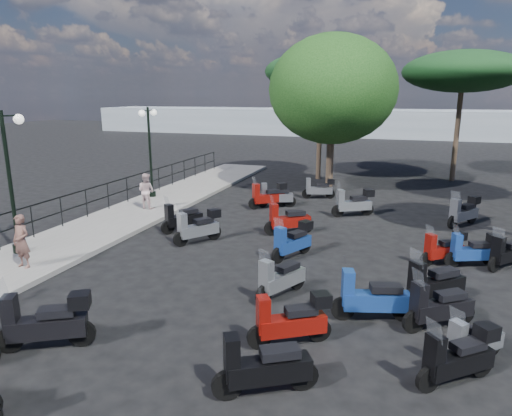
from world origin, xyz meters
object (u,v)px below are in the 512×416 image
(scooter_9, at_px, (288,220))
(scooter_25, at_px, (473,343))
(pine_0, at_px, (463,72))
(scooter_4, at_px, (198,228))
(scooter_24, at_px, (458,358))
(broadleaf_tree, at_px, (333,90))
(scooter_28, at_px, (464,212))
(scooter_27, at_px, (444,249))
(scooter_13, at_px, (291,321))
(scooter_15, at_px, (293,242))
(woman, at_px, (21,241))
(scooter_26, at_px, (508,252))
(scooter_10, at_px, (275,197))
(scooter_19, at_px, (433,285))
(lamp_post_1, at_px, (9,174))
(pine_2, at_px, (322,72))
(scooter_14, at_px, (372,299))
(scooter_16, at_px, (319,189))
(scooter_5, at_px, (268,196))
(scooter_3, at_px, (182,219))
(scooter_8, at_px, (280,279))
(scooter_21, at_px, (473,251))
(lamp_post_2, at_px, (150,146))
(scooter_20, at_px, (438,308))
(scooter_18, at_px, (263,368))
(pedestrian_far, at_px, (146,191))

(scooter_9, height_order, scooter_25, scooter_9)
(pine_0, bearing_deg, scooter_4, -121.11)
(scooter_24, distance_m, broadleaf_tree, 16.25)
(scooter_9, distance_m, scooter_28, 6.71)
(scooter_24, height_order, scooter_27, scooter_24)
(scooter_13, relative_size, broadleaf_tree, 0.20)
(scooter_15, height_order, scooter_27, scooter_15)
(woman, bearing_deg, scooter_25, 0.34)
(scooter_13, distance_m, scooter_28, 10.94)
(scooter_26, distance_m, scooter_28, 4.30)
(scooter_10, relative_size, scooter_19, 1.11)
(scooter_10, distance_m, scooter_28, 7.49)
(lamp_post_1, distance_m, pine_2, 17.36)
(scooter_14, bearing_deg, scooter_16, 0.37)
(scooter_14, distance_m, scooter_27, 4.49)
(scooter_5, bearing_deg, scooter_15, 163.82)
(scooter_4, distance_m, scooter_26, 9.33)
(scooter_19, height_order, broadleaf_tree, broadleaf_tree)
(scooter_13, distance_m, scooter_24, 3.01)
(lamp_post_1, relative_size, scooter_10, 2.59)
(scooter_16, bearing_deg, scooter_9, 163.83)
(scooter_3, distance_m, broadleaf_tree, 10.28)
(scooter_8, bearing_deg, scooter_13, 137.82)
(scooter_19, bearing_deg, scooter_21, -63.78)
(scooter_3, bearing_deg, scooter_10, -80.45)
(lamp_post_2, distance_m, broadleaf_tree, 9.02)
(scooter_15, distance_m, scooter_28, 7.48)
(scooter_5, height_order, scooter_28, scooter_5)
(scooter_4, height_order, scooter_24, scooter_4)
(scooter_4, xyz_separation_m, scooter_10, (1.07, 5.52, -0.05))
(scooter_13, bearing_deg, scooter_28, -53.39)
(lamp_post_2, distance_m, scooter_3, 5.93)
(scooter_5, relative_size, scooter_21, 0.96)
(lamp_post_1, bearing_deg, scooter_9, 52.57)
(scooter_5, xyz_separation_m, scooter_10, (0.25, 0.25, -0.06))
(scooter_20, distance_m, scooter_25, 1.30)
(lamp_post_1, height_order, scooter_8, lamp_post_1)
(pine_0, bearing_deg, lamp_post_1, -127.29)
(scooter_18, xyz_separation_m, broadleaf_tree, (-1.69, 16.21, 4.51))
(scooter_4, bearing_deg, scooter_27, -140.78)
(scooter_5, bearing_deg, broadleaf_tree, -65.08)
(lamp_post_2, height_order, scooter_20, lamp_post_2)
(scooter_8, distance_m, scooter_19, 3.57)
(scooter_19, distance_m, scooter_25, 2.40)
(scooter_14, xyz_separation_m, scooter_28, (2.64, 8.63, 0.02))
(scooter_21, distance_m, broadleaf_tree, 11.43)
(lamp_post_2, xyz_separation_m, broadleaf_tree, (7.56, 4.24, 2.52))
(scooter_5, distance_m, pine_0, 13.55)
(pedestrian_far, bearing_deg, broadleaf_tree, -129.59)
(scooter_26, xyz_separation_m, scooter_27, (-1.71, -0.24, -0.03))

